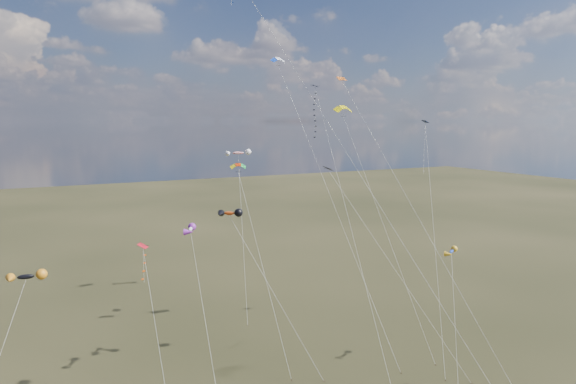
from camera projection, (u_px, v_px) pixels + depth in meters
name	position (u px, v px, depth m)	size (l,w,h in m)	color
diamond_black_high	(318.00, 123.00, 65.21)	(3.35, 21.43, 31.51)	black
diamond_navy_tall	(257.00, 24.00, 54.16)	(14.09, 31.63, 43.73)	#111B50
diamond_black_mid	(364.00, 222.00, 55.53)	(10.51, 13.09, 21.90)	black
diamond_red_low	(145.00, 271.00, 49.33)	(1.17, 9.40, 15.18)	red
diamond_navy_right	(425.00, 156.00, 67.11)	(9.81, 15.50, 26.99)	#121E52
diamond_orange_center	(397.00, 179.00, 50.06)	(10.81, 17.01, 31.35)	#C45817
parafoil_yellow	(344.00, 108.00, 65.54)	(3.86, 16.25, 29.27)	#CEBC04
parafoil_blue_white	(279.00, 61.00, 75.32)	(2.20, 29.71, 36.57)	blue
parafoil_tricolor	(239.00, 166.00, 65.50)	(2.18, 17.31, 21.83)	yellow
novelty_black_orange	(26.00, 277.00, 48.23)	(6.87, 9.55, 12.92)	black
novelty_orange_black	(230.00, 214.00, 56.39)	(8.00, 10.57, 17.35)	#BF3E10
novelty_white_purple	(191.00, 230.00, 53.34)	(1.98, 13.74, 16.16)	white
novelty_redwhite_stripe	(238.00, 153.00, 80.04)	(6.63, 15.75, 22.50)	red
novelty_blue_yellow	(452.00, 252.00, 56.07)	(7.76, 9.42, 13.13)	#1A3BB2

